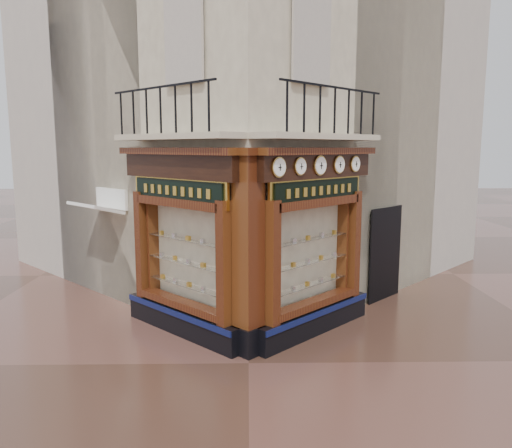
{
  "coord_description": "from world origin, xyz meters",
  "views": [
    {
      "loc": [
        -0.01,
        -8.79,
        3.98
      ],
      "look_at": [
        0.17,
        2.0,
        2.32
      ],
      "focal_mm": 35.0,
      "sensor_mm": 36.0,
      "label": 1
    }
  ],
  "objects_px": {
    "clock_b": "(300,166)",
    "signboard_left": "(177,191)",
    "corner_pilaster": "(248,255)",
    "clock_e": "(355,164)",
    "signboard_right": "(318,190)",
    "clock_c": "(320,165)",
    "clock_d": "(339,165)",
    "clock_a": "(279,167)",
    "awning": "(100,304)"
  },
  "relations": [
    {
      "from": "clock_a",
      "to": "clock_b",
      "type": "distance_m",
      "value": 0.63
    },
    {
      "from": "corner_pilaster",
      "to": "clock_d",
      "type": "bearing_deg",
      "value": -10.46
    },
    {
      "from": "corner_pilaster",
      "to": "signboard_right",
      "type": "xyz_separation_m",
      "value": [
        1.46,
        1.01,
        1.15
      ]
    },
    {
      "from": "clock_a",
      "to": "clock_b",
      "type": "xyz_separation_m",
      "value": [
        0.44,
        0.44,
        0.0
      ]
    },
    {
      "from": "clock_d",
      "to": "awning",
      "type": "bearing_deg",
      "value": 117.99
    },
    {
      "from": "clock_c",
      "to": "awning",
      "type": "xyz_separation_m",
      "value": [
        -5.26,
        2.23,
        -3.62
      ]
    },
    {
      "from": "corner_pilaster",
      "to": "clock_c",
      "type": "xyz_separation_m",
      "value": [
        1.46,
        0.86,
        1.67
      ]
    },
    {
      "from": "corner_pilaster",
      "to": "awning",
      "type": "bearing_deg",
      "value": 95.87
    },
    {
      "from": "awning",
      "to": "signboard_right",
      "type": "distance_m",
      "value": 6.44
    },
    {
      "from": "clock_d",
      "to": "signboard_left",
      "type": "height_order",
      "value": "clock_d"
    },
    {
      "from": "signboard_left",
      "to": "awning",
      "type": "bearing_deg",
      "value": 3.37
    },
    {
      "from": "signboard_right",
      "to": "clock_e",
      "type": "bearing_deg",
      "value": -5.36
    },
    {
      "from": "clock_b",
      "to": "corner_pilaster",
      "type": "bearing_deg",
      "value": 156.93
    },
    {
      "from": "signboard_left",
      "to": "clock_a",
      "type": "bearing_deg",
      "value": -162.39
    },
    {
      "from": "corner_pilaster",
      "to": "clock_e",
      "type": "distance_m",
      "value": 3.4
    },
    {
      "from": "clock_b",
      "to": "clock_c",
      "type": "bearing_deg",
      "value": 0.0
    },
    {
      "from": "clock_d",
      "to": "clock_e",
      "type": "relative_size",
      "value": 1.07
    },
    {
      "from": "clock_a",
      "to": "clock_c",
      "type": "height_order",
      "value": "clock_c"
    },
    {
      "from": "clock_e",
      "to": "signboard_left",
      "type": "xyz_separation_m",
      "value": [
        -3.83,
        -0.76,
        -0.52
      ]
    },
    {
      "from": "clock_e",
      "to": "awning",
      "type": "distance_m",
      "value": 7.27
    },
    {
      "from": "corner_pilaster",
      "to": "clock_b",
      "type": "bearing_deg",
      "value": -23.07
    },
    {
      "from": "signboard_left",
      "to": "corner_pilaster",
      "type": "bearing_deg",
      "value": -169.75
    },
    {
      "from": "clock_b",
      "to": "signboard_left",
      "type": "relative_size",
      "value": 0.16
    },
    {
      "from": "clock_b",
      "to": "clock_d",
      "type": "distance_m",
      "value": 1.31
    },
    {
      "from": "corner_pilaster",
      "to": "signboard_right",
      "type": "relative_size",
      "value": 1.83
    },
    {
      "from": "clock_e",
      "to": "signboard_right",
      "type": "relative_size",
      "value": 0.16
    },
    {
      "from": "signboard_right",
      "to": "clock_b",
      "type": "bearing_deg",
      "value": -171.59
    },
    {
      "from": "clock_d",
      "to": "signboard_left",
      "type": "bearing_deg",
      "value": 140.38
    },
    {
      "from": "clock_a",
      "to": "signboard_right",
      "type": "xyz_separation_m",
      "value": [
        0.89,
        1.05,
        -0.52
      ]
    },
    {
      "from": "clock_d",
      "to": "clock_e",
      "type": "xyz_separation_m",
      "value": [
        0.44,
        0.44,
        -0.0
      ]
    },
    {
      "from": "clock_e",
      "to": "signboard_left",
      "type": "distance_m",
      "value": 3.94
    },
    {
      "from": "clock_a",
      "to": "clock_e",
      "type": "height_order",
      "value": "clock_a"
    },
    {
      "from": "clock_d",
      "to": "awning",
      "type": "height_order",
      "value": "clock_d"
    },
    {
      "from": "clock_a",
      "to": "signboard_right",
      "type": "relative_size",
      "value": 0.18
    },
    {
      "from": "clock_c",
      "to": "signboard_right",
      "type": "bearing_deg",
      "value": 45.39
    },
    {
      "from": "corner_pilaster",
      "to": "awning",
      "type": "distance_m",
      "value": 5.27
    },
    {
      "from": "corner_pilaster",
      "to": "clock_b",
      "type": "xyz_separation_m",
      "value": [
        1.01,
        0.41,
        1.67
      ]
    },
    {
      "from": "corner_pilaster",
      "to": "signboard_left",
      "type": "relative_size",
      "value": 1.8
    },
    {
      "from": "corner_pilaster",
      "to": "signboard_left",
      "type": "xyz_separation_m",
      "value": [
        -1.46,
        1.01,
        1.15
      ]
    },
    {
      "from": "clock_a",
      "to": "signboard_left",
      "type": "relative_size",
      "value": 0.17
    },
    {
      "from": "corner_pilaster",
      "to": "clock_e",
      "type": "bearing_deg",
      "value": -8.3
    },
    {
      "from": "clock_e",
      "to": "signboard_right",
      "type": "xyz_separation_m",
      "value": [
        -0.91,
        -0.76,
        -0.52
      ]
    },
    {
      "from": "clock_c",
      "to": "clock_d",
      "type": "distance_m",
      "value": 0.67
    },
    {
      "from": "clock_a",
      "to": "signboard_right",
      "type": "distance_m",
      "value": 1.47
    },
    {
      "from": "awning",
      "to": "clock_b",
      "type": "bearing_deg",
      "value": -164.16
    },
    {
      "from": "clock_d",
      "to": "clock_e",
      "type": "bearing_deg",
      "value": -0.0
    },
    {
      "from": "clock_b",
      "to": "clock_e",
      "type": "height_order",
      "value": "clock_e"
    },
    {
      "from": "clock_c",
      "to": "clock_e",
      "type": "xyz_separation_m",
      "value": [
        0.91,
        0.91,
        0.0
      ]
    },
    {
      "from": "clock_c",
      "to": "awning",
      "type": "height_order",
      "value": "clock_c"
    },
    {
      "from": "clock_e",
      "to": "clock_c",
      "type": "bearing_deg",
      "value": 180.0
    }
  ]
}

